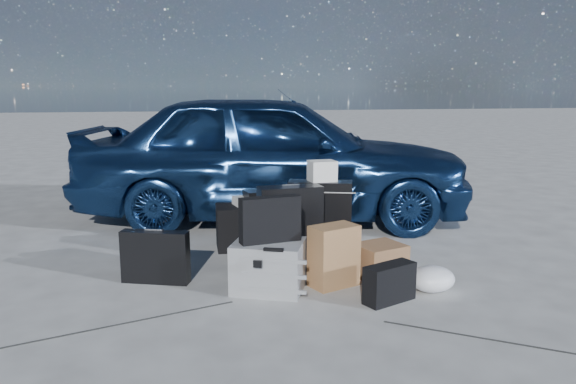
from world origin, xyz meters
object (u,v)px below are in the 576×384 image
object	(u,v)px
pelican_case	(269,266)
suitcase_right	(320,218)
duffel_bag	(260,226)
car	(273,155)
cardboard_box	(379,261)
suitcase_left	(290,227)
briefcase	(155,257)

from	to	relation	value
pelican_case	suitcase_right	world-z (taller)	suitcase_right
pelican_case	suitcase_right	bearing A→B (deg)	75.23
duffel_bag	car	bearing A→B (deg)	75.13
duffel_bag	cardboard_box	distance (m)	1.27
car	suitcase_left	bearing A→B (deg)	-173.13
car	pelican_case	bearing A→B (deg)	-178.64
briefcase	duffel_bag	bearing A→B (deg)	60.34
pelican_case	cardboard_box	distance (m)	0.89
briefcase	suitcase_right	size ratio (longest dim) A/B	0.78
cardboard_box	suitcase_left	bearing A→B (deg)	148.08
car	briefcase	world-z (taller)	car
car	cardboard_box	bearing A→B (deg)	-154.99
suitcase_left	car	bearing A→B (deg)	80.09
car	briefcase	xyz separation A→B (m)	(-1.22, -1.86, -0.51)
suitcase_right	duffel_bag	size ratio (longest dim) A/B	0.83
car	duffel_bag	world-z (taller)	car
briefcase	suitcase_left	world-z (taller)	suitcase_left
car	pelican_case	size ratio (longest dim) A/B	8.49
pelican_case	suitcase_right	xyz separation A→B (m)	(0.58, 0.77, 0.15)
car	suitcase_right	size ratio (longest dim) A/B	6.40
pelican_case	briefcase	size ratio (longest dim) A/B	0.97
suitcase_left	cardboard_box	bearing A→B (deg)	-36.71
pelican_case	suitcase_right	distance (m)	0.97
suitcase_left	duffel_bag	xyz separation A→B (m)	(-0.16, 0.60, -0.14)
car	duffel_bag	bearing A→B (deg)	175.91
pelican_case	car	bearing A→B (deg)	101.41
suitcase_left	cardboard_box	xyz separation A→B (m)	(0.63, -0.39, -0.20)
suitcase_right	pelican_case	bearing A→B (deg)	-109.46
briefcase	duffel_bag	world-z (taller)	briefcase
car	suitcase_right	world-z (taller)	car
duffel_bag	cardboard_box	bearing A→B (deg)	-50.50
suitcase_right	duffel_bag	distance (m)	0.60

